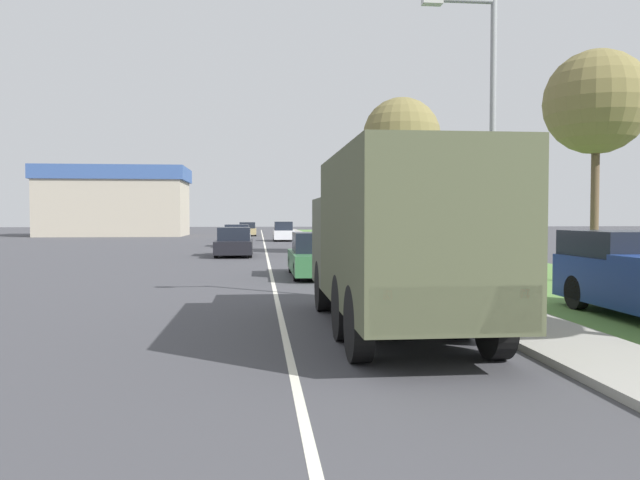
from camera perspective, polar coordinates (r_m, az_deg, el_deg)
ground_plane at (r=38.94m, az=-4.98°, el=-0.94°), size 180.00×180.00×0.00m
lane_centre_stripe at (r=38.94m, az=-4.98°, el=-0.94°), size 0.12×120.00×0.00m
sidewalk_right at (r=39.25m, az=1.60°, el=-0.83°), size 1.80×120.00×0.12m
grass_strip_right at (r=40.04m, az=7.86°, el=-0.86°), size 7.00×120.00×0.02m
military_truck at (r=11.25m, az=6.93°, el=0.25°), size 2.33×7.40×3.15m
car_nearest_ahead at (r=21.89m, az=-0.36°, el=-1.53°), size 1.77×4.86×1.54m
car_second_ahead at (r=33.41m, az=-7.84°, el=-0.28°), size 1.91×4.64×1.53m
car_third_ahead at (r=44.15m, az=-7.59°, el=0.31°), size 1.85×4.72×1.54m
car_fourth_ahead at (r=53.87m, az=-3.37°, el=0.71°), size 1.72×4.46×1.66m
car_farthest_ahead at (r=68.36m, az=-6.65°, el=0.95°), size 1.90×4.44×1.49m
lamp_post at (r=14.56m, az=14.73°, el=10.49°), size 1.69×0.24×6.88m
tree_mid_right at (r=21.72m, az=23.95°, el=11.38°), size 3.24×3.24×7.28m
tree_far_right at (r=34.46m, az=7.46°, el=9.31°), size 4.20×4.20×8.51m
building_distant at (r=71.38m, az=-18.20°, el=3.38°), size 15.50×9.07×7.43m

